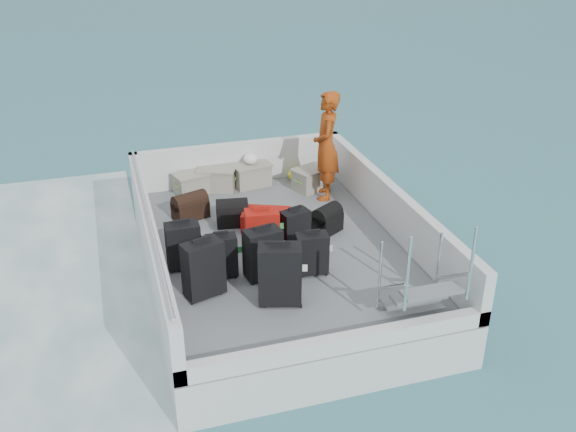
# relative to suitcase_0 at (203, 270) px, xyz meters

# --- Properties ---
(ground) EXTENTS (160.00, 160.00, 0.00)m
(ground) POSITION_rel_suitcase_0_xyz_m (1.20, 0.93, -0.99)
(ground) COLOR #1C5262
(ground) RESTS_ON ground
(ferry_hull) EXTENTS (3.60, 5.00, 0.60)m
(ferry_hull) POSITION_rel_suitcase_0_xyz_m (1.20, 0.93, -0.69)
(ferry_hull) COLOR silver
(ferry_hull) RESTS_ON ground
(deck) EXTENTS (3.30, 4.70, 0.02)m
(deck) POSITION_rel_suitcase_0_xyz_m (1.20, 0.93, -0.38)
(deck) COLOR slate
(deck) RESTS_ON ferry_hull
(deck_fittings) EXTENTS (3.60, 5.00, 0.90)m
(deck_fittings) POSITION_rel_suitcase_0_xyz_m (1.55, 0.61, 0.00)
(deck_fittings) COLOR silver
(deck_fittings) RESTS_ON deck
(suitcase_0) EXTENTS (0.54, 0.40, 0.74)m
(suitcase_0) POSITION_rel_suitcase_0_xyz_m (0.00, 0.00, 0.00)
(suitcase_0) COLOR black
(suitcase_0) RESTS_ON deck
(suitcase_1) EXTENTS (0.40, 0.24, 0.58)m
(suitcase_1) POSITION_rel_suitcase_0_xyz_m (0.30, 0.38, -0.08)
(suitcase_1) COLOR black
(suitcase_1) RESTS_ON deck
(suitcase_2) EXTENTS (0.44, 0.27, 0.64)m
(suitcase_2) POSITION_rel_suitcase_0_xyz_m (-0.13, 0.74, -0.05)
(suitcase_2) COLOR black
(suitcase_2) RESTS_ON deck
(suitcase_3) EXTENTS (0.57, 0.43, 0.77)m
(suitcase_3) POSITION_rel_suitcase_0_xyz_m (0.84, -0.42, 0.02)
(suitcase_3) COLOR black
(suitcase_3) RESTS_ON deck
(suitcase_4) EXTENTS (0.50, 0.35, 0.68)m
(suitcase_4) POSITION_rel_suitcase_0_xyz_m (0.80, 0.20, -0.03)
(suitcase_4) COLOR black
(suitcase_4) RESTS_ON deck
(suitcase_5) EXTENTS (0.49, 0.34, 0.63)m
(suitcase_5) POSITION_rel_suitcase_0_xyz_m (0.95, 0.82, -0.05)
(suitcase_5) COLOR #AD190D
(suitcase_5) RESTS_ON deck
(suitcase_6) EXTENTS (0.43, 0.28, 0.57)m
(suitcase_6) POSITION_rel_suitcase_0_xyz_m (1.42, 0.11, -0.08)
(suitcase_6) COLOR black
(suitcase_6) RESTS_ON deck
(suitcase_7) EXTENTS (0.44, 0.32, 0.56)m
(suitcase_7) POSITION_rel_suitcase_0_xyz_m (1.43, 0.85, -0.09)
(suitcase_7) COLOR black
(suitcase_7) RESTS_ON deck
(suitcase_8) EXTENTS (0.81, 0.68, 0.27)m
(suitcase_8) POSITION_rel_suitcase_0_xyz_m (1.19, 1.52, -0.23)
(suitcase_8) COLOR #AD190D
(suitcase_8) RESTS_ON deck
(duffel_0) EXTENTS (0.59, 0.46, 0.32)m
(duffel_0) POSITION_rel_suitcase_0_xyz_m (0.18, 2.17, -0.21)
(duffel_0) COLOR black
(duffel_0) RESTS_ON deck
(duffel_1) EXTENTS (0.51, 0.37, 0.32)m
(duffel_1) POSITION_rel_suitcase_0_xyz_m (0.74, 1.77, -0.21)
(duffel_1) COLOR black
(duffel_1) RESTS_ON deck
(duffel_2) EXTENTS (0.52, 0.48, 0.32)m
(duffel_2) POSITION_rel_suitcase_0_xyz_m (2.01, 1.16, -0.21)
(duffel_2) COLOR black
(duffel_2) RESTS_ON deck
(crate_0) EXTENTS (0.62, 0.50, 0.32)m
(crate_0) POSITION_rel_suitcase_0_xyz_m (0.36, 3.08, -0.21)
(crate_0) COLOR gray
(crate_0) RESTS_ON deck
(crate_1) EXTENTS (0.69, 0.59, 0.36)m
(crate_1) POSITION_rel_suitcase_0_xyz_m (0.78, 3.13, -0.19)
(crate_1) COLOR gray
(crate_1) RESTS_ON deck
(crate_2) EXTENTS (0.66, 0.51, 0.36)m
(crate_2) POSITION_rel_suitcase_0_xyz_m (1.37, 3.13, -0.19)
(crate_2) COLOR gray
(crate_2) RESTS_ON deck
(crate_3) EXTENTS (0.67, 0.57, 0.34)m
(crate_3) POSITION_rel_suitcase_0_xyz_m (2.29, 2.68, -0.20)
(crate_3) COLOR gray
(crate_3) RESTS_ON deck
(yellow_bag) EXTENTS (0.28, 0.26, 0.22)m
(yellow_bag) POSITION_rel_suitcase_0_xyz_m (2.15, 3.11, -0.26)
(yellow_bag) COLOR yellow
(yellow_bag) RESTS_ON deck
(white_bag) EXTENTS (0.24, 0.24, 0.18)m
(white_bag) POSITION_rel_suitcase_0_xyz_m (1.37, 3.13, 0.08)
(white_bag) COLOR white
(white_bag) RESTS_ON crate_2
(passenger) EXTENTS (0.60, 0.74, 1.76)m
(passenger) POSITION_rel_suitcase_0_xyz_m (2.41, 2.32, 0.51)
(passenger) COLOR #D35013
(passenger) RESTS_ON deck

